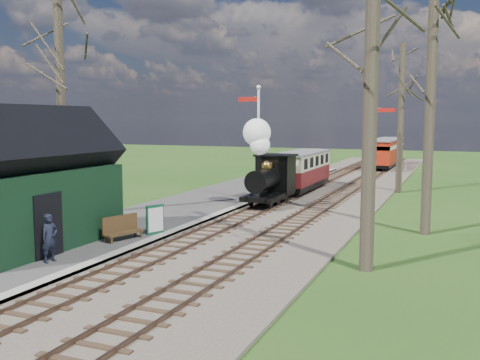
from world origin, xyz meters
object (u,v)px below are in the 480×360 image
(semaphore_near, at_px, (257,136))
(bench, at_px, (122,228))
(red_carriage_b, at_px, (390,150))
(person, at_px, (50,238))
(station_shed, at_px, (33,185))
(red_carriage_a, at_px, (382,154))
(coach, at_px, (301,169))
(semaphore_far, at_px, (376,139))
(sign_board, at_px, (155,219))
(locomotive, at_px, (268,169))

(semaphore_near, height_order, bench, semaphore_near)
(red_carriage_b, bearing_deg, person, -96.90)
(station_shed, height_order, bench, station_shed)
(red_carriage_b, xyz_separation_m, bench, (-4.73, -37.46, -0.88))
(semaphore_near, bearing_deg, red_carriage_b, 82.99)
(station_shed, height_order, red_carriage_b, station_shed)
(station_shed, height_order, semaphore_near, semaphore_near)
(red_carriage_a, bearing_deg, bench, -98.42)
(coach, bearing_deg, semaphore_far, 4.87)
(coach, distance_m, bench, 15.87)
(semaphore_far, distance_m, sign_board, 16.16)
(locomotive, xyz_separation_m, person, (-2.33, -13.01, -1.06))
(station_shed, xyz_separation_m, semaphore_near, (3.53, 12.00, 1.35))
(semaphore_far, distance_m, bench, 17.56)
(semaphore_near, bearing_deg, red_carriage_a, 81.25)
(station_shed, bearing_deg, sign_board, 48.72)
(semaphore_near, distance_m, red_carriage_a, 22.24)
(station_shed, relative_size, semaphore_far, 1.10)
(red_carriage_a, height_order, bench, red_carriage_a)
(semaphore_near, height_order, coach, semaphore_near)
(station_shed, xyz_separation_m, red_carriage_a, (6.90, 33.88, -0.78))
(semaphore_near, distance_m, person, 13.80)
(red_carriage_a, xyz_separation_m, person, (-4.94, -35.33, -0.55))
(station_shed, relative_size, sign_board, 5.72)
(station_shed, distance_m, person, 2.77)
(coach, xyz_separation_m, bench, (-2.13, -15.70, -0.86))
(locomotive, height_order, bench, locomotive)
(semaphore_far, xyz_separation_m, bench, (-6.51, -16.07, -2.75))
(semaphore_near, distance_m, red_carriage_b, 27.67)
(station_shed, distance_m, sign_board, 4.49)
(person, bearing_deg, station_shed, 66.24)
(semaphore_far, relative_size, coach, 0.83)
(station_shed, distance_m, locomotive, 12.34)
(sign_board, relative_size, person, 0.75)
(semaphore_near, distance_m, locomotive, 1.84)
(bench, bearing_deg, person, -93.57)
(locomotive, bearing_deg, coach, 89.89)
(sign_board, bearing_deg, bench, -116.54)
(person, bearing_deg, semaphore_near, 6.03)
(sign_board, relative_size, bench, 0.70)
(semaphore_far, xyz_separation_m, person, (-6.72, -19.45, -2.41))
(semaphore_far, distance_m, coach, 4.78)
(semaphore_far, height_order, red_carriage_a, semaphore_far)
(locomotive, bearing_deg, sign_board, -100.11)
(bench, bearing_deg, sign_board, 63.46)
(coach, distance_m, red_carriage_a, 16.46)
(semaphore_near, bearing_deg, coach, 82.22)
(locomotive, xyz_separation_m, red_carriage_b, (2.61, 27.82, -0.51))
(semaphore_far, bearing_deg, person, -109.06)
(red_carriage_a, height_order, red_carriage_b, same)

